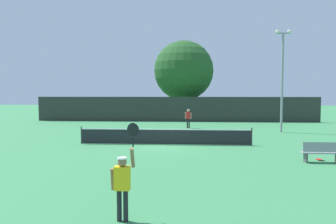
{
  "coord_description": "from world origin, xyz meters",
  "views": [
    {
      "loc": [
        1.42,
        -18.82,
        3.16
      ],
      "look_at": [
        -0.06,
        3.63,
        1.76
      ],
      "focal_mm": 33.46,
      "sensor_mm": 36.0,
      "label": 1
    }
  ],
  "objects": [
    {
      "name": "parked_car_near",
      "position": [
        1.6,
        21.33,
        0.78
      ],
      "size": [
        2.44,
        4.41,
        1.69
      ],
      "rotation": [
        0.0,
        0.0,
        -0.13
      ],
      "color": "#B7B7BC",
      "rests_on": "ground"
    },
    {
      "name": "player_receiving",
      "position": [
        1.4,
        9.02,
        1.03
      ],
      "size": [
        0.57,
        0.25,
        1.68
      ],
      "rotation": [
        0.0,
        0.0,
        3.14
      ],
      "color": "red",
      "rests_on": "ground"
    },
    {
      "name": "player_serving",
      "position": [
        -0.18,
        -11.4,
        1.05
      ],
      "size": [
        0.67,
        0.38,
        2.42
      ],
      "color": "yellow",
      "rests_on": "ground"
    },
    {
      "name": "ground_plane",
      "position": [
        0.0,
        0.0,
        0.0
      ],
      "size": [
        120.0,
        120.0,
        0.0
      ],
      "primitive_type": "plane",
      "color": "#387F4C"
    },
    {
      "name": "courtside_bench",
      "position": [
        7.43,
        -4.47,
        0.48
      ],
      "size": [
        1.8,
        0.44,
        0.95
      ],
      "color": "gray",
      "rests_on": "ground"
    },
    {
      "name": "large_tree",
      "position": [
        0.81,
        19.76,
        5.85
      ],
      "size": [
        7.28,
        7.28,
        9.5
      ],
      "color": "brown",
      "rests_on": "ground"
    },
    {
      "name": "tennis_net",
      "position": [
        0.0,
        0.0,
        0.51
      ],
      "size": [
        10.46,
        0.08,
        1.07
      ],
      "color": "#232328",
      "rests_on": "ground"
    },
    {
      "name": "parked_car_mid",
      "position": [
        6.42,
        23.45,
        0.78
      ],
      "size": [
        2.06,
        4.27,
        1.69
      ],
      "rotation": [
        0.0,
        0.0,
        -0.04
      ],
      "color": "white",
      "rests_on": "ground"
    },
    {
      "name": "spare_racket",
      "position": [
        7.57,
        -3.83,
        0.02
      ],
      "size": [
        0.28,
        0.52,
        0.04
      ],
      "color": "black",
      "rests_on": "ground"
    },
    {
      "name": "perimeter_fence",
      "position": [
        0.0,
        15.38,
        1.35
      ],
      "size": [
        30.92,
        0.12,
        2.71
      ],
      "primitive_type": "cube",
      "color": "#2D332D",
      "rests_on": "ground"
    },
    {
      "name": "light_pole",
      "position": [
        8.82,
        6.57,
        4.61
      ],
      "size": [
        1.18,
        0.28,
        8.09
      ],
      "color": "gray",
      "rests_on": "ground"
    },
    {
      "name": "tennis_ball",
      "position": [
        1.28,
        3.0,
        0.03
      ],
      "size": [
        0.07,
        0.07,
        0.07
      ],
      "primitive_type": "sphere",
      "color": "#CCE033",
      "rests_on": "ground"
    }
  ]
}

